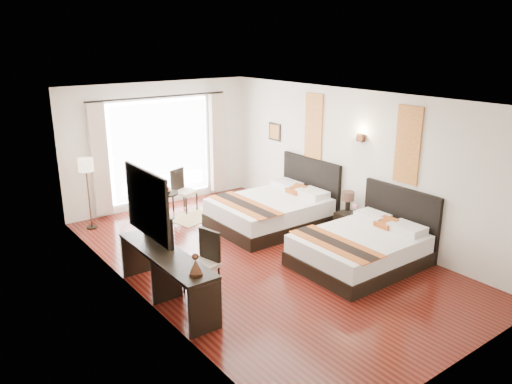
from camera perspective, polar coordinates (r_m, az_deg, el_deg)
floor at (r=8.86m, az=0.55°, el=-7.58°), size 4.50×7.50×0.01m
ceiling at (r=8.09m, az=0.60°, el=10.69°), size 4.50×7.50×0.02m
wall_headboard at (r=9.85m, az=11.03°, el=3.34°), size 0.01×7.50×2.80m
wall_desk at (r=7.29m, az=-13.61°, el=-1.78°), size 0.01×7.50×2.80m
wall_window at (r=11.48m, az=-10.90°, el=5.32°), size 4.50×0.01×2.80m
wall_entry at (r=6.02m, az=22.94°, el=-6.84°), size 4.50×0.01×2.80m
window_glass at (r=11.49m, az=-10.84°, el=4.82°), size 2.40×0.02×2.20m
sheer_curtain at (r=11.44m, az=-10.70°, el=4.77°), size 2.30×0.02×2.10m
drape_left at (r=10.86m, az=-17.46°, el=3.50°), size 0.35×0.14×2.35m
drape_right at (r=12.10m, az=-4.44°, el=5.60°), size 0.35×0.14×2.35m
art_panel_near at (r=8.96m, az=16.97°, el=5.15°), size 0.03×0.50×1.35m
art_panel_far at (r=10.49m, az=6.61°, el=7.46°), size 0.03×0.50×1.35m
wall_sconce at (r=9.56m, az=11.88°, el=6.07°), size 0.10×0.14×0.14m
mirror_frame at (r=6.95m, az=-12.36°, el=-1.32°), size 0.04×1.25×0.95m
mirror_glass at (r=6.96m, az=-12.18°, el=-1.28°), size 0.01×1.12×0.82m
bed_near at (r=8.71m, az=12.12°, el=-6.18°), size 2.12×1.65×1.19m
bed_far at (r=10.22m, az=1.98°, el=-2.08°), size 2.26×1.76×1.28m
nightstand at (r=9.89m, az=10.55°, el=-3.69°), size 0.39×0.48×0.46m
table_lamp at (r=9.79m, az=10.49°, el=-0.61°), size 0.24×0.24×0.38m
vase at (r=9.64m, az=11.27°, el=-2.11°), size 0.16×0.16×0.14m
console_desk at (r=7.48m, az=-10.17°, el=-9.52°), size 0.50×2.20×0.76m
television at (r=7.60m, az=-11.76°, el=-4.08°), size 0.17×0.85×0.49m
bronze_figurine at (r=6.57m, az=-6.92°, el=-8.36°), size 0.23×0.23×0.27m
desk_chair at (r=7.69m, az=-6.16°, el=-9.30°), size 0.53×0.53×0.95m
floor_lamp at (r=10.37m, az=-18.85°, el=2.41°), size 0.29×0.29×1.45m
side_table at (r=10.77m, az=-10.15°, el=-1.55°), size 0.51×0.51×0.59m
fruit_bowl at (r=10.65m, az=-10.18°, el=0.06°), size 0.26×0.26×0.05m
window_chair at (r=11.21m, az=-8.21°, el=-0.72°), size 0.57×0.57×0.95m
jute_rug at (r=10.89m, az=-6.86°, el=-2.79°), size 1.26×0.98×0.01m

